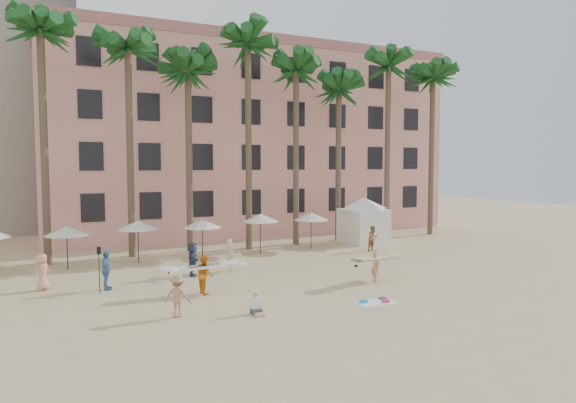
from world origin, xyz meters
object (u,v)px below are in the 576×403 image
at_px(carrier_white, 205,273).
at_px(pink_hotel, 243,143).
at_px(cabana, 364,216).
at_px(carrier_yellow, 376,263).

bearing_deg(carrier_white, pink_hotel, 64.84).
height_order(pink_hotel, cabana, pink_hotel).
height_order(pink_hotel, carrier_yellow, pink_hotel).
xyz_separation_m(cabana, carrier_yellow, (-7.05, -11.48, -1.07)).
relative_size(carrier_yellow, carrier_white, 0.97).
bearing_deg(carrier_yellow, pink_hotel, 85.45).
height_order(carrier_yellow, carrier_white, carrier_white).
bearing_deg(cabana, pink_hotel, 112.55).
distance_m(carrier_yellow, carrier_white, 8.72).
relative_size(cabana, carrier_yellow, 1.47).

